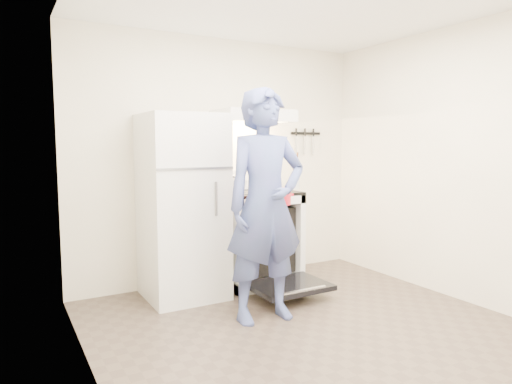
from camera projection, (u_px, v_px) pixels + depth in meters
floor at (329, 339)px, 3.34m from camera, size 3.60×3.60×0.00m
back_wall at (223, 161)px, 4.77m from camera, size 3.20×0.02×2.50m
refrigerator at (182, 207)px, 4.23m from camera, size 0.70×0.70×1.70m
stove_body at (257, 239)px, 4.69m from camera, size 0.76×0.65×0.92m
cooktop at (257, 193)px, 4.64m from camera, size 0.76×0.65×0.03m
backsplash at (244, 180)px, 4.87m from camera, size 0.76×0.07×0.20m
oven_door at (289, 286)px, 4.21m from camera, size 0.70×0.54×0.04m
oven_rack at (257, 240)px, 4.69m from camera, size 0.60×0.52×0.01m
range_hood at (253, 116)px, 4.62m from camera, size 0.76×0.50×0.12m
knife_strip at (306, 133)px, 5.24m from camera, size 0.40×0.02×0.03m
pizza_stone at (252, 239)px, 4.71m from camera, size 0.32×0.32×0.02m
tea_kettle at (222, 176)px, 4.67m from camera, size 0.25×0.20×0.30m
utensil_jar at (295, 183)px, 4.54m from camera, size 0.09×0.09×0.13m
person at (266, 206)px, 3.65m from camera, size 0.70×0.48×1.87m
dutch_oven at (276, 198)px, 4.08m from camera, size 0.33×0.26×0.22m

